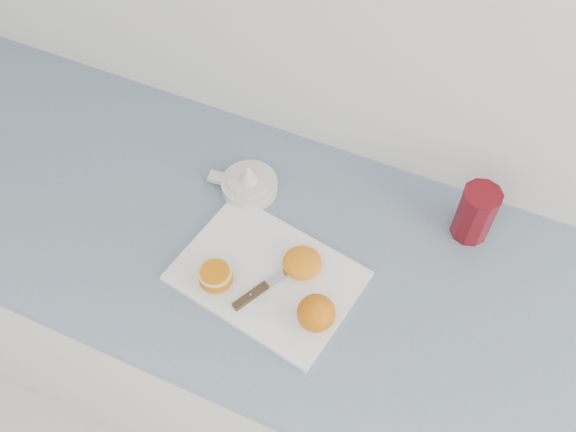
{
  "coord_description": "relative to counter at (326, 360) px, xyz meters",
  "views": [
    {
      "loc": [
        0.11,
        1.09,
        1.98
      ],
      "look_at": [
        -0.18,
        1.74,
        0.96
      ],
      "focal_mm": 40.0,
      "sensor_mm": 36.0,
      "label": 1
    }
  ],
  "objects": [
    {
      "name": "counter",
      "position": [
        0.0,
        0.0,
        0.0
      ],
      "size": [
        2.64,
        0.64,
        0.89
      ],
      "color": "silver",
      "rests_on": "ground"
    },
    {
      "name": "cutting_board",
      "position": [
        -0.12,
        -0.07,
        0.45
      ],
      "size": [
        0.37,
        0.3,
        0.01
      ],
      "primitive_type": "cube",
      "rotation": [
        0.0,
        0.0,
        -0.17
      ],
      "color": "white",
      "rests_on": "counter"
    },
    {
      "name": "whole_orange",
      "position": [
        0.0,
        -0.12,
        0.49
      ],
      "size": [
        0.07,
        0.07,
        0.07
      ],
      "color": "orange",
      "rests_on": "cutting_board"
    },
    {
      "name": "half_orange",
      "position": [
        -0.2,
        -0.12,
        0.48
      ],
      "size": [
        0.07,
        0.07,
        0.04
      ],
      "color": "orange",
      "rests_on": "cutting_board"
    },
    {
      "name": "squeezed_shell",
      "position": [
        -0.07,
        -0.02,
        0.47
      ],
      "size": [
        0.08,
        0.08,
        0.03
      ],
      "color": "orange",
      "rests_on": "cutting_board"
    },
    {
      "name": "paring_knife",
      "position": [
        -0.12,
        -0.11,
        0.46
      ],
      "size": [
        0.09,
        0.17,
        0.01
      ],
      "color": "#402D19",
      "rests_on": "cutting_board"
    },
    {
      "name": "citrus_juicer",
      "position": [
        -0.25,
        0.11,
        0.47
      ],
      "size": [
        0.15,
        0.12,
        0.08
      ],
      "color": "white",
      "rests_on": "counter"
    },
    {
      "name": "red_tumbler",
      "position": [
        0.21,
        0.2,
        0.5
      ],
      "size": [
        0.08,
        0.08,
        0.13
      ],
      "color": "maroon",
      "rests_on": "counter"
    }
  ]
}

